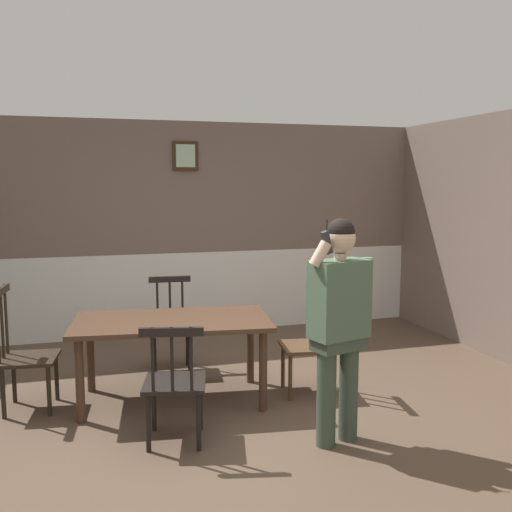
{
  "coord_description": "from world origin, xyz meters",
  "views": [
    {
      "loc": [
        -1.0,
        -4.31,
        1.91
      ],
      "look_at": [
        0.18,
        -0.25,
        1.36
      ],
      "focal_mm": 40.35,
      "sensor_mm": 36.0,
      "label": 1
    }
  ],
  "objects_px": {
    "person_figure": "(340,316)",
    "chair_opposite_corner": "(24,354)",
    "chair_at_table_head": "(174,383)",
    "chair_near_window": "(171,326)",
    "chair_by_doorway": "(310,342)",
    "dining_table": "(172,329)"
  },
  "relations": [
    {
      "from": "chair_by_doorway",
      "to": "dining_table",
      "type": "bearing_deg",
      "value": 91.16
    },
    {
      "from": "chair_near_window",
      "to": "chair_by_doorway",
      "type": "bearing_deg",
      "value": 144.48
    },
    {
      "from": "chair_near_window",
      "to": "person_figure",
      "type": "height_order",
      "value": "person_figure"
    },
    {
      "from": "chair_by_doorway",
      "to": "person_figure",
      "type": "bearing_deg",
      "value": 178.43
    },
    {
      "from": "person_figure",
      "to": "chair_opposite_corner",
      "type": "bearing_deg",
      "value": -45.26
    },
    {
      "from": "chair_near_window",
      "to": "chair_at_table_head",
      "type": "distance_m",
      "value": 1.68
    },
    {
      "from": "chair_at_table_head",
      "to": "person_figure",
      "type": "relative_size",
      "value": 0.55
    },
    {
      "from": "dining_table",
      "to": "person_figure",
      "type": "relative_size",
      "value": 1.07
    },
    {
      "from": "chair_opposite_corner",
      "to": "person_figure",
      "type": "bearing_deg",
      "value": 66.87
    },
    {
      "from": "chair_at_table_head",
      "to": "person_figure",
      "type": "bearing_deg",
      "value": -3.09
    },
    {
      "from": "dining_table",
      "to": "chair_at_table_head",
      "type": "height_order",
      "value": "chair_at_table_head"
    },
    {
      "from": "dining_table",
      "to": "person_figure",
      "type": "xyz_separation_m",
      "value": [
        1.05,
        -1.16,
        0.31
      ]
    },
    {
      "from": "chair_by_doorway",
      "to": "chair_near_window",
      "type": "bearing_deg",
      "value": 56.89
    },
    {
      "from": "chair_by_doorway",
      "to": "chair_at_table_head",
      "type": "height_order",
      "value": "chair_by_doorway"
    },
    {
      "from": "chair_near_window",
      "to": "person_figure",
      "type": "bearing_deg",
      "value": 121.18
    },
    {
      "from": "dining_table",
      "to": "chair_opposite_corner",
      "type": "xyz_separation_m",
      "value": [
        -1.22,
        0.15,
        -0.16
      ]
    },
    {
      "from": "chair_near_window",
      "to": "chair_opposite_corner",
      "type": "distance_m",
      "value": 1.49
    },
    {
      "from": "chair_at_table_head",
      "to": "chair_opposite_corner",
      "type": "relative_size",
      "value": 0.87
    },
    {
      "from": "dining_table",
      "to": "chair_by_doorway",
      "type": "height_order",
      "value": "chair_by_doorway"
    },
    {
      "from": "dining_table",
      "to": "chair_near_window",
      "type": "bearing_deg",
      "value": 83.11
    },
    {
      "from": "chair_opposite_corner",
      "to": "person_figure",
      "type": "height_order",
      "value": "person_figure"
    },
    {
      "from": "chair_opposite_corner",
      "to": "chair_near_window",
      "type": "bearing_deg",
      "value": 124.15
    }
  ]
}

